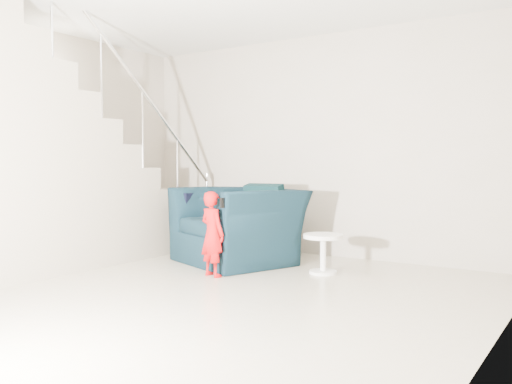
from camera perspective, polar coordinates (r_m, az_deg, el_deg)
floor at (r=4.63m, az=-9.95°, el=-11.17°), size 5.50×5.50×0.00m
back_wall at (r=6.76m, az=6.19°, el=4.85°), size 5.00×0.00×5.00m
right_wall at (r=3.32m, az=23.29°, el=6.56°), size 0.00×5.50×5.50m
armchair at (r=6.21m, az=-1.88°, el=-3.53°), size 1.63×1.54×0.85m
toddler at (r=5.45m, az=-4.61°, el=-4.41°), size 0.36×0.28×0.86m
side_table at (r=5.62m, az=7.08°, el=-5.78°), size 0.41×0.41×0.41m
staircase at (r=6.36m, az=-19.79°, el=1.18°), size 1.02×3.03×3.62m
cushion at (r=6.28m, az=0.99°, el=-1.24°), size 0.47×0.23×0.47m
throw at (r=6.51m, az=-6.18°, el=-2.27°), size 0.05×0.45×0.51m
phone at (r=5.34m, az=-3.55°, el=-1.15°), size 0.03×0.05×0.10m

